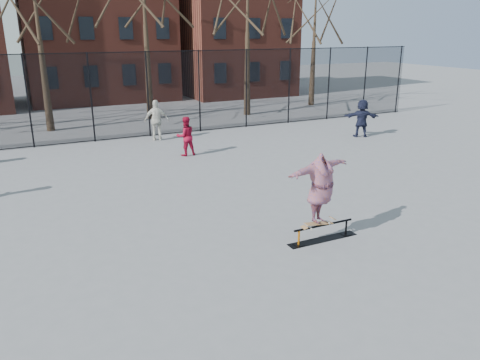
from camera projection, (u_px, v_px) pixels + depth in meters
name	position (u px, v px, depth m)	size (l,w,h in m)	color
ground	(250.00, 249.00, 11.03)	(100.00, 100.00, 0.00)	slate
skate_rail	(323.00, 234.00, 11.46)	(1.89, 0.29, 0.42)	black
skateboard	(319.00, 223.00, 11.30)	(0.81, 0.19, 0.10)	#9B6E3E
skater	(321.00, 188.00, 11.03)	(2.09, 0.57, 1.70)	#3E3483
bystander_red	(186.00, 136.00, 18.97)	(0.78, 0.61, 1.60)	maroon
bystander_white	(157.00, 120.00, 21.55)	(1.10, 0.46, 1.87)	silver
bystander_navy	(362.00, 118.00, 22.29)	(1.67, 0.53, 1.80)	#1A1E35
fence	(122.00, 95.00, 21.53)	(34.03, 0.07, 4.00)	black
rowhouses	(86.00, 12.00, 31.73)	(29.00, 7.00, 13.00)	maroon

